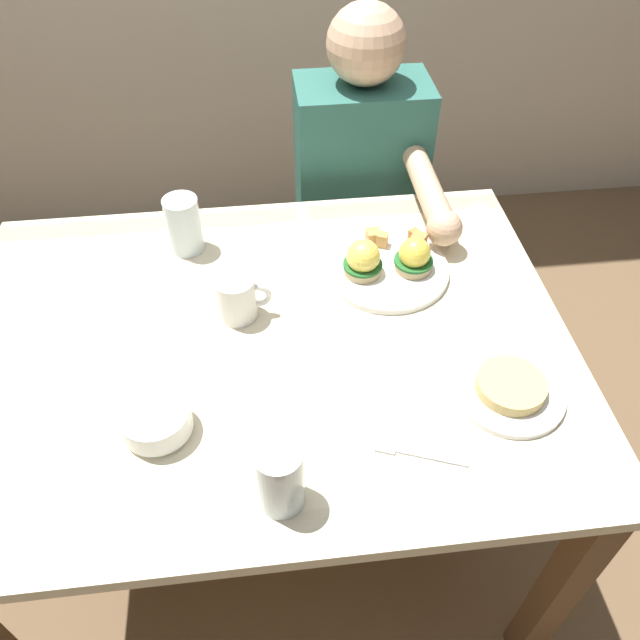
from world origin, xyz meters
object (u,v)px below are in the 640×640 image
eggs_benedict_plate (387,263)px  side_plate (510,389)px  water_glass_near (280,480)px  dining_table (268,373)px  fruit_bowl (157,421)px  water_glass_far (184,228)px  diner_person (362,193)px  fork (415,453)px  coffee_mug (237,296)px

eggs_benedict_plate → side_plate: bearing=-66.1°
side_plate → water_glass_near: bearing=-159.2°
dining_table → fruit_bowl: size_ratio=10.00×
fruit_bowl → water_glass_near: water_glass_near is taller
water_glass_far → side_plate: bearing=-39.6°
fruit_bowl → eggs_benedict_plate: bearing=37.8°
side_plate → diner_person: size_ratio=0.18×
water_glass_near → water_glass_far: 0.67m
fork → water_glass_near: bearing=-166.0°
water_glass_far → water_glass_near: bearing=-75.7°
fork → diner_person: 0.90m
fruit_bowl → fork: (0.43, -0.10, -0.03)m
side_plate → diner_person: (-0.14, 0.79, -0.10)m
eggs_benedict_plate → fruit_bowl: eggs_benedict_plate is taller
water_glass_far → side_plate: (0.59, -0.49, -0.04)m
coffee_mug → water_glass_near: 0.42m
fork → side_plate: side_plate is taller
eggs_benedict_plate → water_glass_far: bearing=162.7°
fruit_bowl → fork: 0.44m
dining_table → eggs_benedict_plate: bearing=31.3°
fruit_bowl → fork: bearing=-12.7°
fruit_bowl → diner_person: size_ratio=0.11×
water_glass_far → diner_person: 0.56m
coffee_mug → fork: 0.46m
fork → eggs_benedict_plate: bearing=85.1°
fruit_bowl → diner_person: 0.94m
fork → side_plate: bearing=27.9°
fork → side_plate: (0.20, 0.10, 0.01)m
fork → fruit_bowl: bearing=167.3°
eggs_benedict_plate → fork: (-0.04, -0.46, -0.02)m
dining_table → water_glass_near: water_glass_near is taller
water_glass_far → side_plate: 0.76m
fork → water_glass_near: water_glass_near is taller
eggs_benedict_plate → coffee_mug: (-0.32, -0.09, 0.02)m
coffee_mug → eggs_benedict_plate: bearing=16.2°
dining_table → diner_person: bearing=63.8°
dining_table → water_glass_near: bearing=-88.5°
side_plate → dining_table: bearing=156.7°
fruit_bowl → side_plate: size_ratio=0.60×
fruit_bowl → fork: size_ratio=0.79×
coffee_mug → fork: (0.28, -0.36, -0.05)m
eggs_benedict_plate → water_glass_far: 0.45m
fruit_bowl → side_plate: 0.62m
fruit_bowl → water_glass_far: (0.03, 0.49, 0.03)m
coffee_mug → water_glass_near: water_glass_near is taller
water_glass_far → fruit_bowl: bearing=-93.9°
water_glass_near → diner_person: size_ratio=0.11×
water_glass_near → side_plate: bearing=20.8°
fruit_bowl → water_glass_near: size_ratio=0.92×
fork → side_plate: size_ratio=0.76×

